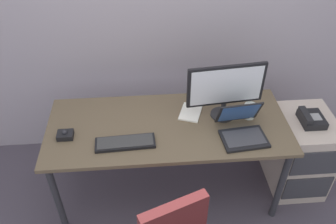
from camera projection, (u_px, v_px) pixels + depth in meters
The scene contains 11 objects.
ground_plane at pixel (168, 190), 3.04m from camera, with size 8.00×8.00×0.00m, color #49424D.
back_wall at pixel (160, 1), 2.71m from camera, with size 6.00×0.10×2.80m, color #A49AA5.
desk at pixel (168, 132), 2.61m from camera, with size 1.76×0.75×0.76m.
file_cabinet at pixel (299, 152), 2.91m from camera, with size 0.42×0.53×0.70m.
desk_phone at pixel (311, 119), 2.65m from camera, with size 0.17×0.20×0.09m.
monitor_main at pixel (226, 88), 2.48m from camera, with size 0.56×0.18×0.44m.
keyboard at pixel (125, 143), 2.40m from camera, with size 0.42×0.15×0.03m.
laptop at pixel (242, 129), 2.45m from camera, with size 0.34×0.34×0.22m.
trackball_mouse at pixel (65, 135), 2.44m from camera, with size 0.11×0.09×0.07m.
coffee_mug at pixel (250, 111), 2.60m from camera, with size 0.10×0.09×0.11m.
paper_notepad at pixel (191, 112), 2.66m from camera, with size 0.15×0.21×0.01m, color white.
Camera 1 is at (-0.15, -1.91, 2.46)m, focal length 37.44 mm.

